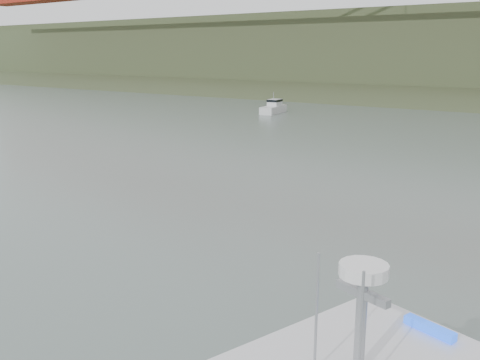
% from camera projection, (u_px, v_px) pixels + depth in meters
% --- Properties ---
extents(ground, '(400.00, 400.00, 0.00)m').
position_uv_depth(ground, '(107.00, 310.00, 18.02)').
color(ground, '#55655F').
rests_on(ground, ground).
extents(motorboat, '(2.68, 5.83, 3.09)m').
position_uv_depth(motorboat, '(274.00, 108.00, 76.36)').
color(motorboat, silver).
rests_on(motorboat, ground).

